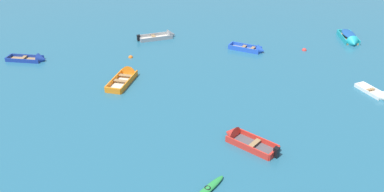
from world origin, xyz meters
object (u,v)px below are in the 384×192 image
Objects in this scene: rowboat_grey_near_camera at (164,36)px; rowboat_white_foreground_center at (379,95)px; kayak_green_far_left at (207,189)px; rowboat_red_midfield_right at (241,139)px; rowboat_blue_cluster_outer at (253,50)px; mooring_buoy_central at (131,57)px; rowboat_turquoise_outer_right at (350,38)px; rowboat_orange_back_row_left at (127,76)px; rowboat_deep_blue_back_row_center at (35,59)px; mooring_buoy_midfield at (304,50)px.

rowboat_white_foreground_center is at bearing -27.10° from rowboat_grey_near_camera.
rowboat_red_midfield_right is at bearing 73.69° from kayak_green_far_left.
rowboat_blue_cluster_outer reaches higher than mooring_buoy_central.
mooring_buoy_central is (-1.90, -5.95, -0.20)m from rowboat_grey_near_camera.
mooring_buoy_central is at bearing 169.06° from rowboat_white_foreground_center.
kayak_green_far_left is 28.00m from rowboat_turquoise_outer_right.
rowboat_turquoise_outer_right is 1.41× the size of rowboat_white_foreground_center.
rowboat_orange_back_row_left is 10.00× the size of mooring_buoy_central.
rowboat_deep_blue_back_row_center is at bearing -164.73° from mooring_buoy_central.
rowboat_turquoise_outer_right is 1.04× the size of rowboat_grey_near_camera.
rowboat_turquoise_outer_right is 12.43m from rowboat_white_foreground_center.
rowboat_turquoise_outer_right is 9.77× the size of mooring_buoy_central.
rowboat_grey_near_camera is 1.36× the size of rowboat_white_foreground_center.
rowboat_blue_cluster_outer is 9.98m from rowboat_grey_near_camera.
mooring_buoy_midfield is (6.74, 22.03, -0.13)m from kayak_green_far_left.
rowboat_grey_near_camera reaches higher than rowboat_blue_cluster_outer.
rowboat_deep_blue_back_row_center reaches higher than mooring_buoy_midfield.
rowboat_turquoise_outer_right is at bearing 6.62° from rowboat_grey_near_camera.
rowboat_turquoise_outer_right is at bearing 90.54° from rowboat_white_foreground_center.
mooring_buoy_central is at bearing 119.98° from kayak_green_far_left.
rowboat_blue_cluster_outer is 5.19m from mooring_buoy_midfield.
rowboat_orange_back_row_left reaches higher than rowboat_deep_blue_back_row_center.
rowboat_red_midfield_right is 12.93m from rowboat_orange_back_row_left.
rowboat_turquoise_outer_right is at bearing 63.47° from rowboat_red_midfield_right.
kayak_green_far_left is at bearing -106.31° from rowboat_red_midfield_right.
rowboat_blue_cluster_outer is at bearing -155.30° from rowboat_turquoise_outer_right.
rowboat_grey_near_camera is at bearing 72.32° from mooring_buoy_central.
mooring_buoy_central is at bearing -163.89° from mooring_buoy_midfield.
rowboat_grey_near_camera is 22.26m from rowboat_white_foreground_center.
rowboat_grey_near_camera is 8.78× the size of mooring_buoy_midfield.
rowboat_turquoise_outer_right reaches higher than rowboat_deep_blue_back_row_center.
kayak_green_far_left is 23.80m from rowboat_deep_blue_back_row_center.
mooring_buoy_midfield is (-4.93, -3.42, -0.37)m from rowboat_turquoise_outer_right.
rowboat_grey_near_camera is at bearing 152.90° from rowboat_white_foreground_center.
kayak_green_far_left is at bearing -70.87° from rowboat_grey_near_camera.
mooring_buoy_central is (-16.67, -4.81, 0.00)m from mooring_buoy_midfield.
rowboat_grey_near_camera is (-8.04, 23.17, 0.06)m from kayak_green_far_left.
rowboat_white_foreground_center is at bearing 37.75° from rowboat_red_midfield_right.
rowboat_blue_cluster_outer reaches higher than rowboat_white_foreground_center.
rowboat_orange_back_row_left is at bearing -94.49° from rowboat_grey_near_camera.
rowboat_turquoise_outer_right is (11.66, 25.45, 0.24)m from kayak_green_far_left.
rowboat_red_midfield_right is 8.81× the size of mooring_buoy_central.
kayak_green_far_left is 23.04m from mooring_buoy_midfield.
rowboat_deep_blue_back_row_center reaches higher than mooring_buoy_central.
rowboat_red_midfield_right reaches higher than kayak_green_far_left.
rowboat_orange_back_row_left is (-10.53, -8.03, 0.02)m from rowboat_blue_cluster_outer.
rowboat_turquoise_outer_right is 1.10× the size of rowboat_deep_blue_back_row_center.
rowboat_deep_blue_back_row_center is 9.95m from rowboat_orange_back_row_left.
rowboat_deep_blue_back_row_center is 26.33m from mooring_buoy_midfield.
mooring_buoy_midfield is at bearing 15.83° from rowboat_deep_blue_back_row_center.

